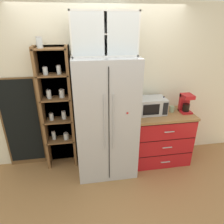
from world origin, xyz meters
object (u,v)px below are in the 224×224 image
(coffee_maker, at_px, (186,103))
(mug_sage, at_px, (172,109))
(microwave, at_px, (151,106))
(chalkboard_menu, at_px, (22,124))
(bottle_cobalt, at_px, (163,105))
(refrigerator, at_px, (106,118))

(coffee_maker, relative_size, mug_sage, 2.74)
(microwave, distance_m, chalkboard_menu, 2.10)
(bottle_cobalt, distance_m, chalkboard_menu, 2.29)
(refrigerator, relative_size, microwave, 4.20)
(coffee_maker, bearing_deg, chalkboard_menu, 174.55)
(chalkboard_menu, bearing_deg, microwave, -5.77)
(microwave, distance_m, coffee_maker, 0.57)
(refrigerator, height_order, microwave, refrigerator)
(refrigerator, xyz_separation_m, mug_sage, (1.12, 0.10, 0.03))
(microwave, xyz_separation_m, mug_sage, (0.36, -0.01, -0.08))
(mug_sage, height_order, chalkboard_menu, chalkboard_menu)
(refrigerator, bearing_deg, microwave, 8.75)
(refrigerator, distance_m, coffee_maker, 1.34)
(coffee_maker, distance_m, mug_sage, 0.23)
(mug_sage, distance_m, chalkboard_menu, 2.45)
(coffee_maker, xyz_separation_m, mug_sage, (-0.21, 0.03, -0.11))
(coffee_maker, height_order, bottle_cobalt, coffee_maker)
(microwave, relative_size, coffee_maker, 1.42)
(chalkboard_menu, bearing_deg, coffee_maker, -5.45)
(microwave, distance_m, mug_sage, 0.37)
(coffee_maker, relative_size, bottle_cobalt, 1.13)
(refrigerator, bearing_deg, chalkboard_menu, 165.96)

